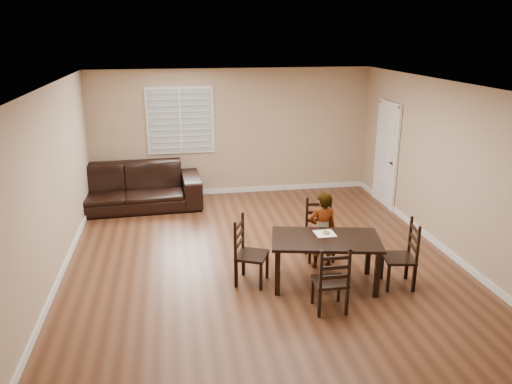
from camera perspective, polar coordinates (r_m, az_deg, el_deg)
ground at (r=7.92m, az=0.61°, el=-7.73°), size 7.00×7.00×0.00m
room at (r=7.50m, az=0.68°, el=5.43°), size 6.04×7.04×2.72m
dining_table at (r=7.02m, az=7.97°, el=-5.94°), size 1.63×1.13×0.70m
chair_near at (r=7.96m, az=7.18°, el=-4.33°), size 0.47×0.44×0.95m
chair_far at (r=6.40m, az=8.75°, el=-10.38°), size 0.42×0.39×0.91m
chair_left at (r=7.09m, az=-1.39°, el=-6.99°), size 0.55×0.57×0.98m
chair_right at (r=7.30m, az=16.93°, el=-7.09°), size 0.48×0.50×0.97m
child at (r=7.52m, az=7.57°, el=-4.37°), size 0.44×0.30×1.19m
napkin at (r=7.14m, az=7.87°, el=-4.72°), size 0.28×0.28×0.00m
donut at (r=7.13m, az=8.03°, el=-4.55°), size 0.11×0.11×0.04m
sofa at (r=10.34m, az=-14.78°, el=0.51°), size 3.07×1.31×0.88m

